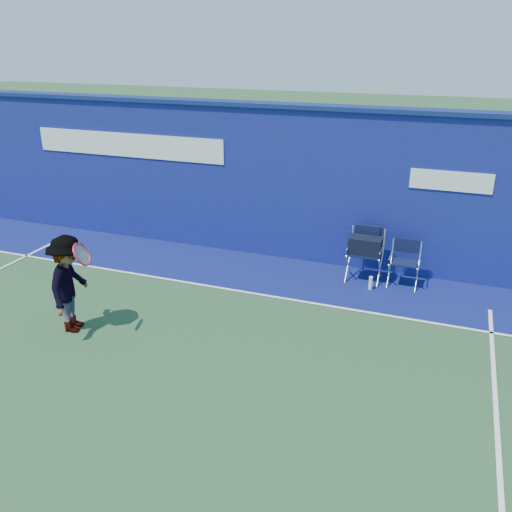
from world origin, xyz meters
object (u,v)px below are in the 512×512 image
at_px(water_bottle, 371,283).
at_px(directors_chair_right, 403,272).
at_px(directors_chair_left, 365,259).
at_px(tennis_player, 70,284).

bearing_deg(water_bottle, directors_chair_right, 36.51).
relative_size(directors_chair_left, water_bottle, 3.97).
relative_size(water_bottle, tennis_player, 0.16).
height_order(directors_chair_right, water_bottle, directors_chair_right).
distance_m(water_bottle, tennis_player, 5.14).
bearing_deg(directors_chair_right, tennis_player, -143.46).
bearing_deg(directors_chair_right, directors_chair_left, -179.50).
distance_m(directors_chair_left, directors_chair_right, 0.74).
relative_size(directors_chair_left, tennis_player, 0.65).
xyz_separation_m(directors_chair_right, tennis_player, (-4.62, -3.42, 0.51)).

